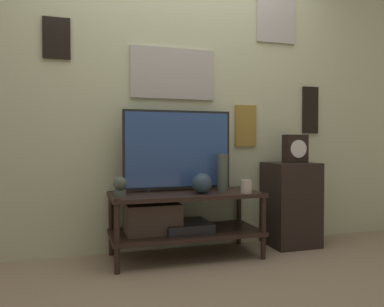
% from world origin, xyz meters
% --- Properties ---
extents(ground_plane, '(12.00, 12.00, 0.00)m').
position_xyz_m(ground_plane, '(0.00, 0.00, 0.00)').
color(ground_plane, '#997F60').
extents(wall_back, '(6.40, 0.08, 2.70)m').
position_xyz_m(wall_back, '(0.01, 0.60, 1.36)').
color(wall_back, beige).
rests_on(wall_back, ground_plane).
extents(media_console, '(1.17, 0.51, 0.51)m').
position_xyz_m(media_console, '(-0.09, 0.30, 0.32)').
color(media_console, black).
rests_on(media_console, ground_plane).
extents(television, '(0.88, 0.05, 0.65)m').
position_xyz_m(television, '(-0.03, 0.41, 0.84)').
color(television, black).
rests_on(television, media_console).
extents(vase_tall_ceramic, '(0.09, 0.09, 0.30)m').
position_xyz_m(vase_tall_ceramic, '(0.31, 0.29, 0.66)').
color(vase_tall_ceramic, '#4C5647').
rests_on(vase_tall_ceramic, media_console).
extents(vase_round_glass, '(0.16, 0.16, 0.16)m').
position_xyz_m(vase_round_glass, '(0.10, 0.20, 0.59)').
color(vase_round_glass, '#2D4251').
rests_on(vase_round_glass, media_console).
extents(candle_jar, '(0.09, 0.09, 0.10)m').
position_xyz_m(candle_jar, '(0.44, 0.13, 0.56)').
color(candle_jar, '#C1B29E').
rests_on(candle_jar, media_console).
extents(decorative_bust, '(0.10, 0.10, 0.14)m').
position_xyz_m(decorative_bust, '(-0.51, 0.25, 0.58)').
color(decorative_bust, '#4C5647').
rests_on(decorative_bust, media_console).
extents(side_table, '(0.41, 0.38, 0.72)m').
position_xyz_m(side_table, '(0.97, 0.36, 0.36)').
color(side_table, black).
rests_on(side_table, ground_plane).
extents(mantel_clock, '(0.20, 0.11, 0.24)m').
position_xyz_m(mantel_clock, '(1.00, 0.34, 0.84)').
color(mantel_clock, black).
rests_on(mantel_clock, side_table).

